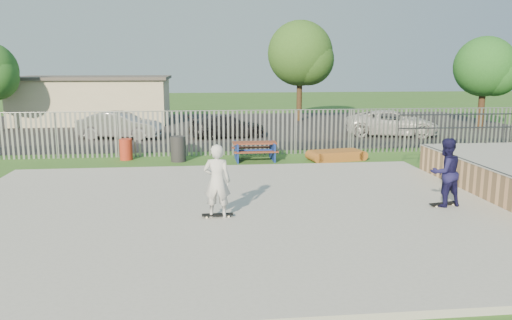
{
  "coord_description": "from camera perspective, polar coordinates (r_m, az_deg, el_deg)",
  "views": [
    {
      "loc": [
        -0.57,
        -12.98,
        3.98
      ],
      "look_at": [
        1.07,
        2.0,
        1.1
      ],
      "focal_mm": 35.0,
      "sensor_mm": 36.0,
      "label": 1
    }
  ],
  "objects": [
    {
      "name": "tree_mid",
      "position": [
        36.02,
        5.05,
        12.03
      ],
      "size": [
        4.58,
        4.58,
        7.07
      ],
      "color": "#422F1A",
      "rests_on": "ground"
    },
    {
      "name": "ground",
      "position": [
        13.59,
        -3.59,
        -6.24
      ],
      "size": [
        120.0,
        120.0,
        0.0
      ],
      "primitive_type": "plane",
      "color": "#326021",
      "rests_on": "ground"
    },
    {
      "name": "picnic_table",
      "position": [
        21.1,
        -0.18,
        1.05
      ],
      "size": [
        1.86,
        1.54,
        0.78
      ],
      "rotation": [
        0.0,
        0.0,
        0.02
      ],
      "color": "#5F2B1B",
      "rests_on": "ground"
    },
    {
      "name": "skater_navy",
      "position": [
        14.56,
        20.81,
        -1.33
      ],
      "size": [
        1.05,
        0.9,
        1.89
      ],
      "primitive_type": "imported",
      "rotation": [
        0.0,
        0.0,
        3.37
      ],
      "color": "#131239",
      "rests_on": "concrete_slab"
    },
    {
      "name": "trash_bin_grey",
      "position": [
        21.06,
        -8.87,
        1.26
      ],
      "size": [
        0.64,
        0.64,
        1.06
      ],
      "primitive_type": "cylinder",
      "color": "#242426",
      "rests_on": "ground"
    },
    {
      "name": "skateboard_b",
      "position": [
        12.88,
        -4.42,
        -6.34
      ],
      "size": [
        0.8,
        0.22,
        0.08
      ],
      "rotation": [
        0.0,
        0.0,
        0.02
      ],
      "color": "black",
      "rests_on": "concrete_slab"
    },
    {
      "name": "building",
      "position": [
        36.81,
        -18.0,
        6.61
      ],
      "size": [
        10.4,
        6.4,
        3.2
      ],
      "color": "beige",
      "rests_on": "ground"
    },
    {
      "name": "funbox",
      "position": [
        21.4,
        9.17,
        0.53
      ],
      "size": [
        2.2,
        1.38,
        0.41
      ],
      "rotation": [
        0.0,
        0.0,
        0.18
      ],
      "color": "brown",
      "rests_on": "ground"
    },
    {
      "name": "car_silver",
      "position": [
        28.08,
        -15.29,
        3.85
      ],
      "size": [
        4.69,
        2.46,
        1.47
      ],
      "primitive_type": "imported",
      "rotation": [
        0.0,
        0.0,
        1.36
      ],
      "color": "#9E9EA3",
      "rests_on": "parking_lot"
    },
    {
      "name": "concrete_slab",
      "position": [
        13.56,
        -3.59,
        -5.93
      ],
      "size": [
        15.0,
        12.0,
        0.15
      ],
      "primitive_type": "cube",
      "color": "#9B9B96",
      "rests_on": "ground"
    },
    {
      "name": "car_dark",
      "position": [
        27.66,
        -3.29,
        3.88
      ],
      "size": [
        4.55,
        2.53,
        1.25
      ],
      "primitive_type": "imported",
      "rotation": [
        0.0,
        0.0,
        1.76
      ],
      "color": "black",
      "rests_on": "parking_lot"
    },
    {
      "name": "trash_bin_red",
      "position": [
        21.89,
        -14.63,
        1.18
      ],
      "size": [
        0.54,
        0.54,
        0.89
      ],
      "primitive_type": "cylinder",
      "color": "#A12A18",
      "rests_on": "ground"
    },
    {
      "name": "tree_right",
      "position": [
        34.56,
        24.67,
        9.65
      ],
      "size": [
        3.72,
        3.72,
        5.73
      ],
      "color": "#402A19",
      "rests_on": "ground"
    },
    {
      "name": "parking_lot",
      "position": [
        32.23,
        -5.2,
        3.71
      ],
      "size": [
        40.0,
        18.0,
        0.02
      ],
      "primitive_type": "cube",
      "color": "black",
      "rests_on": "ground"
    },
    {
      "name": "fence",
      "position": [
        17.88,
        -1.12,
        1.23
      ],
      "size": [
        26.04,
        16.02,
        2.0
      ],
      "color": "gray",
      "rests_on": "ground"
    },
    {
      "name": "car_white",
      "position": [
        29.3,
        15.27,
        4.09
      ],
      "size": [
        5.58,
        3.53,
        1.44
      ],
      "primitive_type": "imported",
      "rotation": [
        0.0,
        0.0,
        1.33
      ],
      "color": "silver",
      "rests_on": "parking_lot"
    },
    {
      "name": "skateboard_a",
      "position": [
        14.77,
        20.58,
        -4.77
      ],
      "size": [
        0.82,
        0.37,
        0.08
      ],
      "rotation": [
        0.0,
        0.0,
        0.23
      ],
      "color": "black",
      "rests_on": "concrete_slab"
    },
    {
      "name": "skater_white",
      "position": [
        12.64,
        -4.48,
        -2.42
      ],
      "size": [
        0.75,
        0.55,
        1.89
      ],
      "primitive_type": "imported",
      "rotation": [
        0.0,
        0.0,
        2.99
      ],
      "color": "silver",
      "rests_on": "concrete_slab"
    }
  ]
}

